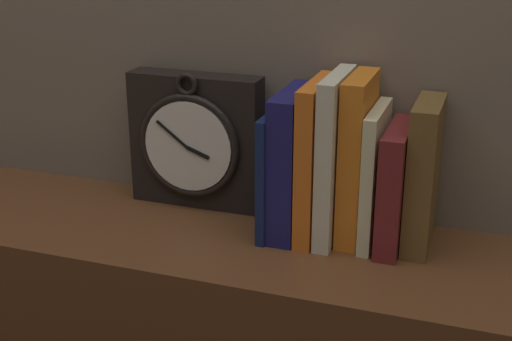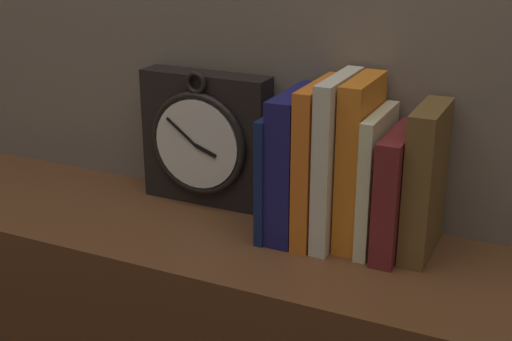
{
  "view_description": "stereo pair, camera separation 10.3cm",
  "coord_description": "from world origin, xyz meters",
  "px_view_note": "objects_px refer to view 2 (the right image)",
  "views": [
    {
      "loc": [
        0.32,
        -0.91,
        1.39
      ],
      "look_at": [
        0.0,
        0.0,
        1.03
      ],
      "focal_mm": 50.0,
      "sensor_mm": 36.0,
      "label": 1
    },
    {
      "loc": [
        0.41,
        -0.87,
        1.39
      ],
      "look_at": [
        0.0,
        0.0,
        1.03
      ],
      "focal_mm": 50.0,
      "sensor_mm": 36.0,
      "label": 2
    }
  ],
  "objects_px": {
    "book_slot7_brown": "(426,182)",
    "book_slot5_cream": "(376,180)",
    "book_slot1_navy": "(296,164)",
    "book_slot2_orange": "(318,162)",
    "book_slot3_cream": "(337,160)",
    "book_slot0_navy": "(279,170)",
    "clock": "(205,139)",
    "book_slot6_maroon": "(397,192)",
    "book_slot4_orange": "(359,162)"
  },
  "relations": [
    {
      "from": "clock",
      "to": "book_slot4_orange",
      "type": "height_order",
      "value": "book_slot4_orange"
    },
    {
      "from": "book_slot2_orange",
      "to": "book_slot3_cream",
      "type": "relative_size",
      "value": 0.95
    },
    {
      "from": "book_slot5_cream",
      "to": "book_slot6_maroon",
      "type": "bearing_deg",
      "value": -7.18
    },
    {
      "from": "book_slot3_cream",
      "to": "book_slot7_brown",
      "type": "height_order",
      "value": "book_slot3_cream"
    },
    {
      "from": "book_slot6_maroon",
      "to": "book_slot7_brown",
      "type": "xyz_separation_m",
      "value": [
        0.04,
        0.01,
        0.02
      ]
    },
    {
      "from": "book_slot1_navy",
      "to": "book_slot7_brown",
      "type": "relative_size",
      "value": 1.01
    },
    {
      "from": "clock",
      "to": "book_slot0_navy",
      "type": "distance_m",
      "value": 0.16
    },
    {
      "from": "book_slot3_cream",
      "to": "book_slot6_maroon",
      "type": "height_order",
      "value": "book_slot3_cream"
    },
    {
      "from": "book_slot0_navy",
      "to": "book_slot6_maroon",
      "type": "relative_size",
      "value": 1.06
    },
    {
      "from": "book_slot3_cream",
      "to": "book_slot4_orange",
      "type": "bearing_deg",
      "value": 15.7
    },
    {
      "from": "book_slot2_orange",
      "to": "book_slot3_cream",
      "type": "distance_m",
      "value": 0.03
    },
    {
      "from": "book_slot3_cream",
      "to": "book_slot1_navy",
      "type": "bearing_deg",
      "value": -179.2
    },
    {
      "from": "book_slot6_maroon",
      "to": "book_slot3_cream",
      "type": "bearing_deg",
      "value": -179.42
    },
    {
      "from": "clock",
      "to": "book_slot1_navy",
      "type": "bearing_deg",
      "value": -13.56
    },
    {
      "from": "clock",
      "to": "book_slot4_orange",
      "type": "bearing_deg",
      "value": -6.94
    },
    {
      "from": "book_slot5_cream",
      "to": "book_slot7_brown",
      "type": "bearing_deg",
      "value": 4.39
    },
    {
      "from": "book_slot0_navy",
      "to": "book_slot1_navy",
      "type": "height_order",
      "value": "book_slot1_navy"
    },
    {
      "from": "book_slot0_navy",
      "to": "book_slot2_orange",
      "type": "bearing_deg",
      "value": 1.43
    },
    {
      "from": "book_slot4_orange",
      "to": "book_slot5_cream",
      "type": "xyz_separation_m",
      "value": [
        0.03,
        -0.0,
        -0.02
      ]
    },
    {
      "from": "book_slot7_brown",
      "to": "book_slot5_cream",
      "type": "bearing_deg",
      "value": -175.61
    },
    {
      "from": "book_slot5_cream",
      "to": "book_slot4_orange",
      "type": "bearing_deg",
      "value": 171.73
    },
    {
      "from": "book_slot3_cream",
      "to": "book_slot4_orange",
      "type": "height_order",
      "value": "book_slot3_cream"
    },
    {
      "from": "book_slot2_orange",
      "to": "book_slot7_brown",
      "type": "height_order",
      "value": "book_slot2_orange"
    },
    {
      "from": "book_slot5_cream",
      "to": "book_slot6_maroon",
      "type": "xyz_separation_m",
      "value": [
        0.03,
        -0.0,
        -0.01
      ]
    },
    {
      "from": "book_slot0_navy",
      "to": "book_slot7_brown",
      "type": "bearing_deg",
      "value": 3.38
    },
    {
      "from": "book_slot2_orange",
      "to": "book_slot5_cream",
      "type": "xyz_separation_m",
      "value": [
        0.09,
        0.01,
        -0.02
      ]
    },
    {
      "from": "clock",
      "to": "book_slot7_brown",
      "type": "height_order",
      "value": "clock"
    },
    {
      "from": "book_slot0_navy",
      "to": "book_slot2_orange",
      "type": "relative_size",
      "value": 0.8
    },
    {
      "from": "book_slot0_navy",
      "to": "book_slot5_cream",
      "type": "bearing_deg",
      "value": 2.92
    },
    {
      "from": "book_slot3_cream",
      "to": "book_slot4_orange",
      "type": "xyz_separation_m",
      "value": [
        0.03,
        0.01,
        -0.0
      ]
    },
    {
      "from": "book_slot3_cream",
      "to": "book_slot5_cream",
      "type": "relative_size",
      "value": 1.23
    },
    {
      "from": "book_slot0_navy",
      "to": "book_slot6_maroon",
      "type": "distance_m",
      "value": 0.18
    },
    {
      "from": "book_slot3_cream",
      "to": "book_slot2_orange",
      "type": "bearing_deg",
      "value": -177.64
    },
    {
      "from": "book_slot0_navy",
      "to": "book_slot5_cream",
      "type": "xyz_separation_m",
      "value": [
        0.15,
        0.01,
        0.01
      ]
    },
    {
      "from": "book_slot6_maroon",
      "to": "clock",
      "type": "bearing_deg",
      "value": 172.93
    },
    {
      "from": "book_slot5_cream",
      "to": "book_slot7_brown",
      "type": "distance_m",
      "value": 0.07
    },
    {
      "from": "clock",
      "to": "book_slot7_brown",
      "type": "relative_size",
      "value": 1.06
    },
    {
      "from": "book_slot1_navy",
      "to": "book_slot3_cream",
      "type": "relative_size",
      "value": 0.88
    },
    {
      "from": "clock",
      "to": "book_slot1_navy",
      "type": "distance_m",
      "value": 0.18
    },
    {
      "from": "book_slot3_cream",
      "to": "book_slot4_orange",
      "type": "relative_size",
      "value": 1.01
    },
    {
      "from": "book_slot4_orange",
      "to": "book_slot5_cream",
      "type": "relative_size",
      "value": 1.22
    },
    {
      "from": "book_slot1_navy",
      "to": "book_slot4_orange",
      "type": "bearing_deg",
      "value": 5.91
    },
    {
      "from": "clock",
      "to": "book_slot2_orange",
      "type": "xyz_separation_m",
      "value": [
        0.21,
        -0.04,
        0.01
      ]
    },
    {
      "from": "book_slot0_navy",
      "to": "book_slot5_cream",
      "type": "height_order",
      "value": "book_slot5_cream"
    },
    {
      "from": "clock",
      "to": "book_slot0_navy",
      "type": "relative_size",
      "value": 1.21
    },
    {
      "from": "book_slot1_navy",
      "to": "book_slot3_cream",
      "type": "height_order",
      "value": "book_slot3_cream"
    },
    {
      "from": "book_slot3_cream",
      "to": "book_slot4_orange",
      "type": "distance_m",
      "value": 0.03
    },
    {
      "from": "book_slot1_navy",
      "to": "book_slot4_orange",
      "type": "xyz_separation_m",
      "value": [
        0.1,
        0.01,
        0.01
      ]
    },
    {
      "from": "book_slot5_cream",
      "to": "book_slot6_maroon",
      "type": "relative_size",
      "value": 1.13
    },
    {
      "from": "book_slot4_orange",
      "to": "book_slot7_brown",
      "type": "height_order",
      "value": "book_slot4_orange"
    }
  ]
}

